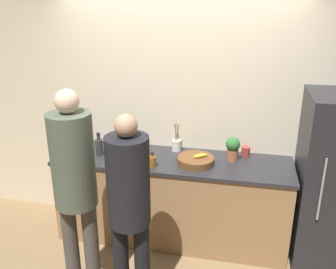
{
  "coord_description": "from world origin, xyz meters",
  "views": [
    {
      "loc": [
        0.67,
        -3.04,
        2.51
      ],
      "look_at": [
        0.0,
        0.16,
        1.28
      ],
      "focal_mm": 40.0,
      "sensor_mm": 36.0,
      "label": 1
    }
  ],
  "objects_px": {
    "person_left": "(75,180)",
    "cup_red": "(246,151)",
    "fruit_bowl": "(196,160)",
    "bottle_dark": "(99,146)",
    "bottle_red": "(135,156)",
    "person_center": "(129,201)",
    "potted_plant": "(233,148)",
    "utensil_crock": "(177,144)",
    "bottle_amber": "(152,161)"
  },
  "relations": [
    {
      "from": "utensil_crock",
      "to": "person_center",
      "type": "bearing_deg",
      "value": -96.37
    },
    {
      "from": "person_left",
      "to": "person_center",
      "type": "relative_size",
      "value": 1.08
    },
    {
      "from": "person_left",
      "to": "bottle_dark",
      "type": "relative_size",
      "value": 7.58
    },
    {
      "from": "bottle_amber",
      "to": "bottle_red",
      "type": "bearing_deg",
      "value": 169.5
    },
    {
      "from": "person_center",
      "to": "bottle_red",
      "type": "relative_size",
      "value": 8.76
    },
    {
      "from": "bottle_dark",
      "to": "bottle_red",
      "type": "xyz_separation_m",
      "value": [
        0.43,
        -0.13,
        -0.02
      ]
    },
    {
      "from": "fruit_bowl",
      "to": "utensil_crock",
      "type": "relative_size",
      "value": 1.2
    },
    {
      "from": "fruit_bowl",
      "to": "bottle_amber",
      "type": "height_order",
      "value": "bottle_amber"
    },
    {
      "from": "fruit_bowl",
      "to": "bottle_red",
      "type": "xyz_separation_m",
      "value": [
        -0.59,
        -0.11,
        0.04
      ]
    },
    {
      "from": "utensil_crock",
      "to": "potted_plant",
      "type": "height_order",
      "value": "utensil_crock"
    },
    {
      "from": "utensil_crock",
      "to": "bottle_dark",
      "type": "distance_m",
      "value": 0.82
    },
    {
      "from": "utensil_crock",
      "to": "potted_plant",
      "type": "bearing_deg",
      "value": -12.77
    },
    {
      "from": "bottle_red",
      "to": "fruit_bowl",
      "type": "bearing_deg",
      "value": 10.95
    },
    {
      "from": "potted_plant",
      "to": "bottle_amber",
      "type": "bearing_deg",
      "value": -157.93
    },
    {
      "from": "person_center",
      "to": "utensil_crock",
      "type": "relative_size",
      "value": 5.62
    },
    {
      "from": "bottle_amber",
      "to": "utensil_crock",
      "type": "bearing_deg",
      "value": 70.34
    },
    {
      "from": "bottle_red",
      "to": "cup_red",
      "type": "relative_size",
      "value": 1.9
    },
    {
      "from": "cup_red",
      "to": "fruit_bowl",
      "type": "bearing_deg",
      "value": -148.04
    },
    {
      "from": "bottle_amber",
      "to": "cup_red",
      "type": "height_order",
      "value": "bottle_amber"
    },
    {
      "from": "bottle_red",
      "to": "cup_red",
      "type": "bearing_deg",
      "value": 21.14
    },
    {
      "from": "person_center",
      "to": "bottle_amber",
      "type": "distance_m",
      "value": 0.8
    },
    {
      "from": "potted_plant",
      "to": "bottle_dark",
      "type": "bearing_deg",
      "value": -173.93
    },
    {
      "from": "person_left",
      "to": "bottle_amber",
      "type": "distance_m",
      "value": 0.87
    },
    {
      "from": "fruit_bowl",
      "to": "cup_red",
      "type": "distance_m",
      "value": 0.57
    },
    {
      "from": "bottle_red",
      "to": "bottle_amber",
      "type": "bearing_deg",
      "value": -10.5
    },
    {
      "from": "person_left",
      "to": "fruit_bowl",
      "type": "distance_m",
      "value": 1.24
    },
    {
      "from": "person_center",
      "to": "cup_red",
      "type": "xyz_separation_m",
      "value": [
        0.87,
        1.25,
        -0.03
      ]
    },
    {
      "from": "bottle_dark",
      "to": "bottle_amber",
      "type": "distance_m",
      "value": 0.63
    },
    {
      "from": "person_center",
      "to": "bottle_red",
      "type": "height_order",
      "value": "person_center"
    },
    {
      "from": "fruit_bowl",
      "to": "cup_red",
      "type": "height_order",
      "value": "fruit_bowl"
    },
    {
      "from": "utensil_crock",
      "to": "bottle_dark",
      "type": "bearing_deg",
      "value": -159.9
    },
    {
      "from": "utensil_crock",
      "to": "cup_red",
      "type": "height_order",
      "value": "utensil_crock"
    },
    {
      "from": "bottle_dark",
      "to": "bottle_red",
      "type": "distance_m",
      "value": 0.45
    },
    {
      "from": "person_center",
      "to": "potted_plant",
      "type": "distance_m",
      "value": 1.33
    },
    {
      "from": "fruit_bowl",
      "to": "bottle_amber",
      "type": "distance_m",
      "value": 0.43
    },
    {
      "from": "person_center",
      "to": "bottle_dark",
      "type": "xyz_separation_m",
      "value": [
        -0.63,
        0.96,
        0.01
      ]
    },
    {
      "from": "fruit_bowl",
      "to": "bottle_dark",
      "type": "height_order",
      "value": "bottle_dark"
    },
    {
      "from": "person_left",
      "to": "cup_red",
      "type": "distance_m",
      "value": 1.79
    },
    {
      "from": "utensil_crock",
      "to": "potted_plant",
      "type": "relative_size",
      "value": 1.22
    },
    {
      "from": "person_left",
      "to": "cup_red",
      "type": "height_order",
      "value": "person_left"
    },
    {
      "from": "bottle_dark",
      "to": "fruit_bowl",
      "type": "bearing_deg",
      "value": -0.76
    },
    {
      "from": "person_left",
      "to": "bottle_red",
      "type": "xyz_separation_m",
      "value": [
        0.27,
        0.77,
        -0.11
      ]
    },
    {
      "from": "bottle_amber",
      "to": "person_center",
      "type": "bearing_deg",
      "value": -88.66
    },
    {
      "from": "person_center",
      "to": "fruit_bowl",
      "type": "relative_size",
      "value": 4.69
    },
    {
      "from": "bottle_dark",
      "to": "person_center",
      "type": "bearing_deg",
      "value": -56.94
    },
    {
      "from": "bottle_red",
      "to": "potted_plant",
      "type": "height_order",
      "value": "potted_plant"
    },
    {
      "from": "fruit_bowl",
      "to": "cup_red",
      "type": "relative_size",
      "value": 3.55
    },
    {
      "from": "person_left",
      "to": "bottle_dark",
      "type": "xyz_separation_m",
      "value": [
        -0.16,
        0.9,
        -0.09
      ]
    },
    {
      "from": "person_left",
      "to": "bottle_red",
      "type": "bearing_deg",
      "value": 70.61
    },
    {
      "from": "person_center",
      "to": "fruit_bowl",
      "type": "bearing_deg",
      "value": 67.81
    }
  ]
}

